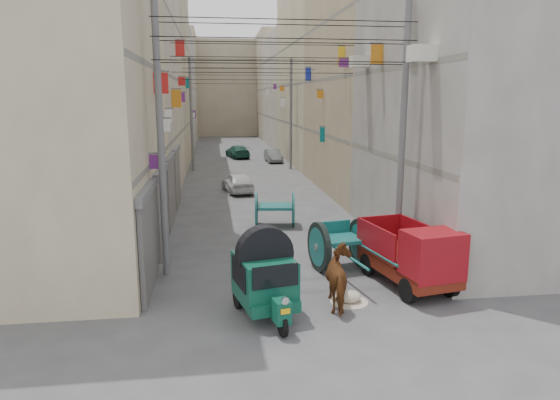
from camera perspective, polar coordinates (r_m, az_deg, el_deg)
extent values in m
plane|color=#444446|center=(10.27, 5.65, -18.91)|extent=(140.00, 140.00, 0.00)
cube|color=beige|center=(17.66, -28.04, 14.49)|extent=(8.00, 10.00, 13.00)
cube|color=slate|center=(16.84, -14.46, 4.39)|extent=(0.25, 9.80, 0.18)
cube|color=slate|center=(16.75, -14.99, 14.62)|extent=(0.25, 9.80, 0.18)
cube|color=beige|center=(28.23, -20.16, 12.51)|extent=(8.00, 12.00, 12.00)
cube|color=slate|center=(27.74, -11.85, 7.20)|extent=(0.25, 11.76, 0.18)
cube|color=slate|center=(27.69, -12.12, 13.40)|extent=(0.25, 11.76, 0.18)
cube|color=slate|center=(27.96, -12.39, 19.55)|extent=(0.25, 11.76, 0.18)
cube|color=#B3A58D|center=(41.06, -16.34, 13.64)|extent=(8.00, 14.00, 14.00)
cube|color=slate|center=(40.69, -10.57, 8.57)|extent=(0.25, 13.72, 0.18)
cube|color=slate|center=(40.66, -10.73, 12.79)|extent=(0.25, 13.72, 0.18)
cube|color=slate|center=(40.84, -10.89, 17.00)|extent=(0.25, 13.72, 0.18)
cube|color=#A7A29D|center=(54.92, -14.10, 11.97)|extent=(8.00, 14.00, 11.80)
cube|color=slate|center=(54.67, -9.87, 9.31)|extent=(0.25, 13.72, 0.18)
cube|color=slate|center=(54.64, -9.98, 12.45)|extent=(0.25, 13.72, 0.18)
cube|color=slate|center=(54.78, -10.09, 15.59)|extent=(0.25, 13.72, 0.18)
cube|color=tan|center=(67.87, -12.93, 12.60)|extent=(8.00, 12.00, 13.50)
cube|color=slate|center=(67.65, -9.47, 9.73)|extent=(0.25, 11.76, 0.18)
cube|color=slate|center=(67.63, -9.56, 12.27)|extent=(0.25, 11.76, 0.18)
cube|color=slate|center=(67.74, -9.64, 14.80)|extent=(0.25, 11.76, 0.18)
cube|color=#A7A29D|center=(19.48, 24.49, 14.40)|extent=(8.00, 10.00, 13.00)
cube|color=slate|center=(17.84, 12.92, 4.85)|extent=(0.25, 9.80, 0.18)
cube|color=slate|center=(17.76, 13.37, 14.51)|extent=(0.25, 9.80, 0.18)
cube|color=tan|center=(29.40, 12.82, 12.86)|extent=(8.00, 12.00, 12.00)
cube|color=slate|center=(28.36, 5.13, 7.49)|extent=(0.25, 11.76, 0.18)
cube|color=slate|center=(28.31, 5.24, 13.55)|extent=(0.25, 11.76, 0.18)
cube|color=slate|center=(28.57, 5.36, 19.58)|extent=(0.25, 11.76, 0.18)
cube|color=beige|center=(41.88, 6.54, 13.97)|extent=(8.00, 14.00, 14.00)
cube|color=slate|center=(41.12, 1.11, 8.79)|extent=(0.25, 13.72, 0.18)
cube|color=slate|center=(41.08, 1.12, 12.97)|extent=(0.25, 13.72, 0.18)
cube|color=slate|center=(41.27, 1.14, 17.14)|extent=(0.25, 13.72, 0.18)
cube|color=beige|center=(55.53, 2.93, 12.28)|extent=(8.00, 14.00, 11.80)
cube|color=slate|center=(54.99, -1.14, 9.49)|extent=(0.25, 13.72, 0.18)
cube|color=slate|center=(54.96, -1.15, 12.62)|extent=(0.25, 13.72, 0.18)
cube|color=slate|center=(55.10, -1.16, 15.74)|extent=(0.25, 13.72, 0.18)
cube|color=#B3A58D|center=(68.37, 0.90, 12.87)|extent=(8.00, 12.00, 13.50)
cube|color=slate|center=(67.91, -2.40, 9.88)|extent=(0.25, 11.76, 0.18)
cube|color=slate|center=(67.89, -2.42, 12.41)|extent=(0.25, 11.76, 0.18)
cube|color=slate|center=(68.00, -2.45, 14.94)|extent=(0.25, 11.76, 0.18)
cube|color=#B3A58D|center=(74.64, -6.16, 12.51)|extent=(22.00, 10.00, 13.00)
cube|color=#4D4D52|center=(14.07, -14.74, -4.91)|extent=(0.12, 3.00, 2.60)
cube|color=slate|center=(13.73, -14.97, 0.91)|extent=(0.18, 3.20, 0.25)
cube|color=#4D4D52|center=(17.63, -13.32, -1.52)|extent=(0.12, 3.00, 2.60)
cube|color=slate|center=(17.36, -13.47, 3.15)|extent=(0.18, 3.20, 0.25)
cube|color=#4D4D52|center=(21.23, -12.38, 0.72)|extent=(0.12, 3.00, 2.60)
cube|color=slate|center=(21.02, -12.49, 4.61)|extent=(0.18, 3.20, 0.25)
cube|color=#4D4D52|center=(24.97, -11.69, 2.35)|extent=(0.12, 3.00, 2.60)
cube|color=slate|center=(24.78, -11.78, 5.66)|extent=(0.18, 3.20, 0.25)
cube|color=orange|center=(43.29, 0.24, 12.61)|extent=(0.38, 0.08, 0.41)
cube|color=#742486|center=(50.26, -9.77, 9.61)|extent=(0.27, 0.08, 0.71)
cube|color=#742486|center=(15.23, -13.88, 4.27)|extent=(0.44, 0.08, 0.42)
cube|color=orange|center=(24.45, -11.75, 11.28)|extent=(0.45, 0.08, 0.84)
cube|color=white|center=(53.80, -1.36, 12.33)|extent=(0.41, 0.08, 0.59)
cube|color=white|center=(18.46, -13.03, 8.31)|extent=(0.38, 0.08, 0.44)
cube|color=white|center=(42.55, 0.34, 11.11)|extent=(0.43, 0.08, 0.72)
cube|color=#742486|center=(48.59, -0.59, 12.81)|extent=(0.28, 0.08, 0.44)
cube|color=red|center=(28.77, -11.36, 16.65)|extent=(0.48, 0.08, 0.84)
cube|color=white|center=(46.72, -9.89, 9.53)|extent=(0.31, 0.08, 0.44)
cube|color=orange|center=(28.25, 4.60, 11.97)|extent=(0.35, 0.08, 0.45)
cube|color=#192DB0|center=(31.84, 3.23, 14.16)|extent=(0.34, 0.08, 0.79)
cube|color=white|center=(20.70, -12.64, 9.36)|extent=(0.28, 0.08, 0.52)
cube|color=#0B777E|center=(38.27, -10.52, 12.98)|extent=(0.28, 0.08, 0.74)
cube|color=#0B777E|center=(27.83, 4.85, 7.46)|extent=(0.26, 0.08, 0.80)
cube|color=#0B777E|center=(18.98, 11.08, 15.88)|extent=(0.34, 0.08, 0.55)
cube|color=red|center=(17.23, -13.46, 12.85)|extent=(0.47, 0.08, 0.67)
cube|color=red|center=(29.81, -11.17, 13.17)|extent=(0.40, 0.08, 0.47)
cube|color=#742486|center=(30.31, -11.12, 11.45)|extent=(0.32, 0.08, 0.55)
cube|color=#742486|center=(23.15, 7.35, 15.27)|extent=(0.47, 0.08, 0.35)
cube|color=yellow|center=(24.00, 7.03, 15.97)|extent=(0.32, 0.08, 0.89)
cube|color=orange|center=(18.89, 11.01, 16.01)|extent=(0.44, 0.08, 0.69)
cube|color=#192DB0|center=(14.89, -15.07, 2.68)|extent=(0.10, 3.20, 0.80)
cube|color=red|center=(23.78, -12.36, 6.00)|extent=(0.10, 3.20, 0.80)
cube|color=#167921|center=(35.72, -10.85, 7.84)|extent=(0.10, 3.20, 0.80)
cube|color=white|center=(47.69, -10.08, 8.76)|extent=(0.10, 3.20, 0.80)
cube|color=#167921|center=(16.00, 15.18, 3.27)|extent=(0.10, 3.20, 0.80)
cube|color=yellow|center=(24.49, 7.05, 6.34)|extent=(0.10, 3.20, 0.80)
cube|color=red|center=(36.19, 2.22, 8.08)|extent=(0.10, 3.20, 0.80)
cube|color=orange|center=(48.05, -0.25, 8.95)|extent=(0.10, 3.20, 0.80)
cube|color=silver|center=(14.82, 15.91, 15.80)|extent=(0.70, 0.55, 0.45)
cube|color=silver|center=(20.48, 9.07, 15.36)|extent=(0.70, 0.55, 0.45)
cylinder|color=slate|center=(14.72, -13.48, 6.59)|extent=(0.20, 0.20, 8.00)
cylinder|color=slate|center=(15.72, 13.81, 6.87)|extent=(0.20, 0.20, 8.00)
cylinder|color=slate|center=(36.65, -10.09, 9.52)|extent=(0.20, 0.20, 8.00)
cylinder|color=slate|center=(37.06, 1.26, 9.72)|extent=(0.20, 0.20, 8.00)
cylinder|color=black|center=(14.29, 0.94, 15.59)|extent=(7.40, 0.02, 0.02)
cylinder|color=black|center=(14.34, 0.95, 17.98)|extent=(7.40, 0.02, 0.02)
cylinder|color=black|center=(14.41, 0.95, 19.96)|extent=(7.40, 0.02, 0.02)
cylinder|color=black|center=(15.28, 0.36, 15.33)|extent=(7.40, 0.02, 0.02)
cylinder|color=black|center=(15.33, 0.36, 17.57)|extent=(7.40, 0.02, 0.02)
cylinder|color=black|center=(15.39, 0.36, 19.42)|extent=(7.40, 0.02, 0.02)
cylinder|color=black|center=(20.73, -1.82, 14.34)|extent=(7.40, 0.02, 0.02)
cylinder|color=black|center=(20.77, -1.83, 15.99)|extent=(7.40, 0.02, 0.02)
cylinder|color=black|center=(20.81, -1.84, 17.36)|extent=(7.40, 0.02, 0.02)
cylinder|color=black|center=(28.69, -3.50, 13.55)|extent=(7.40, 0.02, 0.02)
cylinder|color=black|center=(28.72, -3.52, 14.75)|extent=(7.40, 0.02, 0.02)
cylinder|color=black|center=(28.75, -3.53, 15.74)|extent=(7.40, 0.02, 0.02)
cylinder|color=black|center=(36.67, -4.44, 13.11)|extent=(7.40, 0.02, 0.02)
cylinder|color=black|center=(36.69, -4.46, 14.04)|extent=(7.40, 0.02, 0.02)
cylinder|color=black|center=(36.72, -4.47, 14.82)|extent=(7.40, 0.02, 0.02)
cylinder|color=black|center=(11.39, 0.28, -14.09)|extent=(0.23, 0.55, 0.53)
cylinder|color=black|center=(12.82, -4.84, -11.09)|extent=(0.23, 0.55, 0.53)
cylinder|color=black|center=(13.11, -0.33, -10.52)|extent=(0.23, 0.55, 0.53)
cube|color=#0C4835|center=(12.38, -1.75, -10.95)|extent=(1.55, 2.03, 0.27)
cube|color=#0C4835|center=(11.30, 0.19, -12.60)|extent=(0.42, 0.49, 0.52)
cylinder|color=silver|center=(10.97, 0.60, -11.45)|extent=(0.18, 0.08, 0.17)
cube|color=#FCB50E|center=(11.05, 0.63, -12.62)|extent=(0.21, 0.07, 0.11)
cube|color=#0C4835|center=(12.22, -1.84, -8.51)|extent=(1.56, 1.85, 0.91)
cube|color=black|center=(11.40, -0.53, -8.74)|extent=(1.08, 0.29, 0.52)
cube|color=black|center=(12.02, -4.73, -8.41)|extent=(0.28, 1.13, 0.62)
cube|color=black|center=(12.39, 0.95, -7.76)|extent=(0.28, 1.13, 0.62)
cube|color=white|center=(11.64, -0.47, -12.09)|extent=(1.18, 0.30, 0.06)
cylinder|color=black|center=(15.27, 4.49, -5.35)|extent=(0.45, 1.53, 1.52)
cylinder|color=#145957|center=(15.27, 4.49, -5.35)|extent=(0.41, 1.20, 1.19)
cylinder|color=slate|center=(15.27, 4.49, -5.35)|extent=(0.27, 0.24, 0.20)
cylinder|color=black|center=(15.86, 9.22, -4.83)|extent=(0.45, 1.53, 1.52)
cylinder|color=#145957|center=(15.86, 9.22, -4.83)|extent=(0.41, 1.20, 1.19)
cylinder|color=slate|center=(15.86, 9.22, -4.83)|extent=(0.27, 0.24, 0.20)
cylinder|color=slate|center=(15.55, 6.90, -5.09)|extent=(1.46, 0.36, 0.09)
cube|color=#145957|center=(15.49, 6.92, -4.39)|extent=(1.35, 1.39, 0.11)
cube|color=#145957|center=(15.91, 6.10, -3.06)|extent=(1.14, 0.30, 0.38)
cylinder|color=#145957|center=(14.17, 7.68, -6.32)|extent=(0.55, 2.47, 0.08)
cylinder|color=#145957|center=(14.56, 10.77, -5.93)|extent=(0.55, 2.47, 0.08)
cylinder|color=black|center=(13.48, 14.41, -10.00)|extent=(0.30, 0.67, 0.65)
cylinder|color=black|center=(15.23, 9.99, -7.26)|extent=(0.30, 0.67, 0.65)
cylinder|color=black|center=(14.18, 18.86, -9.17)|extent=(0.30, 0.67, 0.65)
cylinder|color=black|center=(15.86, 14.12, -6.68)|extent=(0.30, 0.67, 0.65)
cube|color=#5B180D|center=(14.59, 14.30, -7.40)|extent=(2.01, 3.47, 0.35)
cube|color=maroon|center=(13.49, 17.04, -6.03)|extent=(1.60, 1.29, 1.24)
cube|color=black|center=(13.10, 18.23, -6.17)|extent=(1.28, 0.29, 0.54)
cube|color=#5B180D|center=(14.95, 13.23, -5.81)|extent=(1.86, 2.41, 0.12)
cube|color=maroon|center=(14.47, 10.86, -4.52)|extent=(0.46, 2.15, 0.84)
cube|color=maroon|center=(15.21, 15.64, -3.96)|extent=(0.46, 2.15, 0.84)
cube|color=maroon|center=(15.71, 11.28, -3.26)|extent=(1.47, 0.33, 0.84)
cylinder|color=#145957|center=(20.53, -2.70, -1.09)|extent=(0.25, 1.40, 1.41)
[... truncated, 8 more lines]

